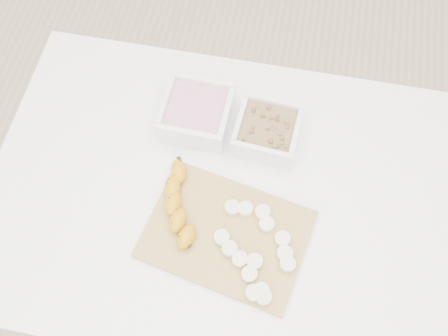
% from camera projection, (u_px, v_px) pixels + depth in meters
% --- Properties ---
extents(ground, '(3.50, 3.50, 0.00)m').
position_uv_depth(ground, '(222.00, 275.00, 1.74)').
color(ground, '#C6AD89').
rests_on(ground, ground).
extents(table, '(1.00, 0.70, 0.75)m').
position_uv_depth(table, '(222.00, 209.00, 1.14)').
color(table, white).
rests_on(table, ground).
extents(bowl_yogurt, '(0.15, 0.15, 0.07)m').
position_uv_depth(bowl_yogurt, '(196.00, 113.00, 1.10)').
color(bowl_yogurt, white).
rests_on(bowl_yogurt, table).
extents(bowl_granola, '(0.14, 0.14, 0.06)m').
position_uv_depth(bowl_granola, '(267.00, 131.00, 1.09)').
color(bowl_granola, white).
rests_on(bowl_granola, table).
extents(cutting_board, '(0.36, 0.28, 0.01)m').
position_uv_depth(cutting_board, '(227.00, 234.00, 1.01)').
color(cutting_board, '#AA8544').
rests_on(cutting_board, table).
extents(banana, '(0.08, 0.19, 0.03)m').
position_uv_depth(banana, '(179.00, 206.00, 1.01)').
color(banana, orange).
rests_on(banana, cutting_board).
extents(banana_slices, '(0.17, 0.20, 0.02)m').
position_uv_depth(banana_slices, '(256.00, 251.00, 0.98)').
color(banana_slices, '#F2E7BC').
rests_on(banana_slices, cutting_board).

